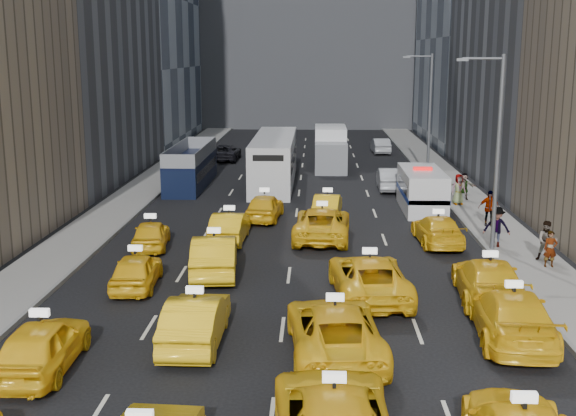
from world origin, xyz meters
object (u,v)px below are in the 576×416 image
Objects in this scene: double_decker at (191,166)px; box_truck at (331,149)px; nypd_van at (422,191)px; city_bus at (274,160)px; pedestrian_0 at (550,249)px.

box_truck is (9.78, 8.01, 0.21)m from double_decker.
double_decker is (-14.83, 7.25, 0.24)m from nypd_van.
city_bus is (-9.13, 8.26, 0.52)m from nypd_van.
city_bus reaches higher than pedestrian_0.
box_truck is (-5.05, 15.26, 0.45)m from nypd_van.
box_truck reaches higher than pedestrian_0.
nypd_van is 3.88× the size of pedestrian_0.
nypd_van is 16.51m from double_decker.
nypd_van is 0.62× the size of double_decker.
nypd_van is 12.32m from city_bus.
city_bus is 1.81× the size of box_truck.
nypd_van is 16.08m from box_truck.
nypd_van is 12.47m from pedestrian_0.
nypd_van is at bearing 108.07° from pedestrian_0.
double_decker is at bearing 134.79° from pedestrian_0.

